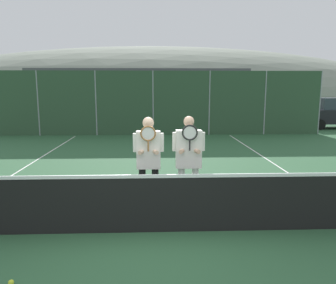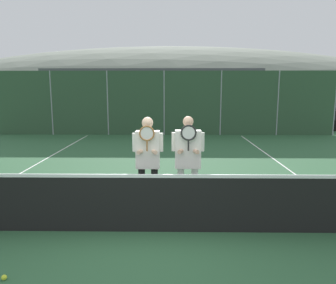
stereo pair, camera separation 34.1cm
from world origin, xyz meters
name	(u,v)px [view 1 (the left image)]	position (x,y,z in m)	size (l,w,h in m)	color
ground_plane	(150,232)	(0.00, 0.00, 0.00)	(120.00, 120.00, 0.00)	#2D5B38
hill_distant	(154,99)	(0.00, 60.49, 0.00)	(99.84, 55.47, 19.41)	gray
clubhouse_building	(140,95)	(-1.01, 19.88, 1.84)	(15.18, 5.50, 3.64)	beige
fence_back	(153,103)	(0.00, 11.31, 1.60)	(17.11, 0.06, 3.20)	gray
tennis_net	(150,203)	(0.00, 0.00, 0.51)	(10.37, 0.09, 1.09)	gray
court_line_left_sideline	(0,183)	(-3.86, 3.00, 0.00)	(0.05, 16.00, 0.01)	white
court_line_right_sideline	(298,179)	(3.86, 3.00, 0.00)	(0.05, 16.00, 0.01)	white
player_leftmost	(149,158)	(-0.03, 0.84, 1.10)	(0.58, 0.34, 1.86)	black
player_center_left	(189,157)	(0.72, 0.84, 1.10)	(0.61, 0.34, 1.87)	white
car_far_left	(64,114)	(-5.16, 13.83, 0.87)	(4.57, 2.07, 1.68)	#285638
car_left_of_center	(159,112)	(0.30, 13.82, 0.95)	(4.61, 2.04, 1.88)	slate
car_center	(249,112)	(5.62, 13.78, 0.95)	(4.28, 1.96, 1.89)	#B2B7BC
tennis_ball_on_court	(11,282)	(-1.69, -1.43, 0.03)	(0.07, 0.07, 0.07)	#CCDB33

